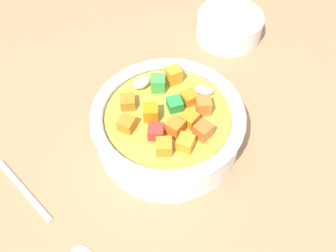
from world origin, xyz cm
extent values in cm
cube|color=#9E754F|center=(0.00, 0.00, -1.00)|extent=(140.00, 140.00, 2.00)
cylinder|color=white|center=(0.00, 0.00, 2.44)|extent=(18.64, 18.64, 4.88)
torus|color=white|center=(0.00, 0.00, 5.37)|extent=(19.19, 19.19, 1.66)
cylinder|color=#A99937|center=(0.00, 0.00, 5.08)|extent=(15.59, 15.59, 0.40)
ellipsoid|color=beige|center=(-5.59, 1.70, 5.91)|extent=(2.08, 2.76, 1.27)
cube|color=orange|center=(-1.33, -1.64, 6.27)|extent=(2.49, 2.49, 1.99)
cube|color=orange|center=(-2.94, 5.00, 6.33)|extent=(2.36, 2.36, 2.12)
cube|color=green|center=(-3.64, 2.61, 6.28)|extent=(2.49, 2.49, 2.01)
cube|color=orange|center=(0.78, 3.34, 5.96)|extent=(2.27, 2.27, 1.37)
cube|color=orange|center=(5.11, -0.16, 6.20)|extent=(1.95, 1.95, 1.85)
cube|color=orange|center=(-4.81, -1.90, 5.99)|extent=(2.50, 2.50, 1.42)
cube|color=orange|center=(3.03, 3.10, 6.27)|extent=(2.50, 2.50, 1.99)
cube|color=orange|center=(2.81, -4.40, 6.08)|extent=(2.49, 2.49, 1.61)
cube|color=red|center=(0.78, -3.35, 6.02)|extent=(2.47, 2.47, 1.49)
cube|color=orange|center=(-2.64, -4.55, 6.02)|extent=(2.15, 2.15, 1.50)
cube|color=orange|center=(2.23, -1.53, 6.19)|extent=(1.78, 1.78, 1.83)
cube|color=green|center=(-0.47, 1.37, 5.96)|extent=(2.47, 2.47, 1.38)
ellipsoid|color=beige|center=(1.42, 5.66, 5.77)|extent=(2.90, 2.42, 1.00)
cube|color=orange|center=(4.46, -2.57, 6.10)|extent=(2.18, 2.18, 1.65)
cube|color=orange|center=(2.80, 0.57, 6.01)|extent=(1.77, 1.77, 1.47)
cylinder|color=silver|center=(-9.20, -16.68, 0.37)|extent=(11.23, 2.08, 0.74)
cylinder|color=white|center=(-4.97, 23.05, 1.82)|extent=(10.77, 10.77, 3.64)
torus|color=white|center=(-4.97, 23.05, 3.85)|extent=(10.88, 10.88, 0.86)
camera|label=1|loc=(16.78, -21.82, 39.92)|focal=38.60mm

